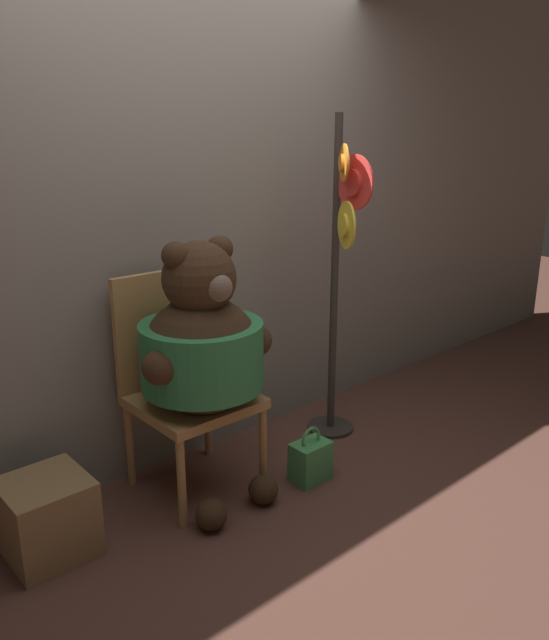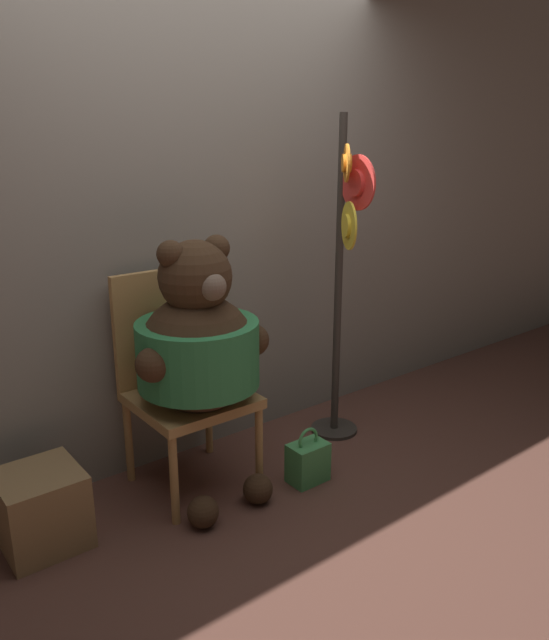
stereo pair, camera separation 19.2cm
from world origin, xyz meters
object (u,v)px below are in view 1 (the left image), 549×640
(teddy_bear, at_px, (203,348))
(handbag_on_ground, at_px, (310,460))
(hat_display_rack, at_px, (340,270))
(chair, at_px, (182,377))

(teddy_bear, bearing_deg, handbag_on_ground, -27.62)
(teddy_bear, xyz_separation_m, handbag_on_ground, (0.48, -0.25, -0.67))
(teddy_bear, bearing_deg, hat_display_rack, 0.87)
(chair, height_order, hat_display_rack, hat_display_rack)
(handbag_on_ground, bearing_deg, hat_display_rack, 29.22)
(hat_display_rack, xyz_separation_m, handbag_on_ground, (-0.47, -0.27, -0.90))
(chair, distance_m, hat_display_rack, 1.06)
(chair, relative_size, teddy_bear, 0.84)
(hat_display_rack, relative_size, handbag_on_ground, 6.10)
(hat_display_rack, distance_m, handbag_on_ground, 1.05)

